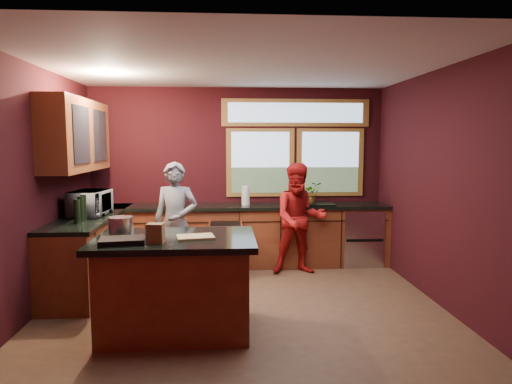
{
  "coord_description": "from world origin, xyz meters",
  "views": [
    {
      "loc": [
        -0.19,
        -5.09,
        1.86
      ],
      "look_at": [
        0.18,
        0.4,
        1.26
      ],
      "focal_mm": 32.0,
      "sensor_mm": 36.0,
      "label": 1
    }
  ],
  "objects": [
    {
      "name": "floor",
      "position": [
        0.0,
        0.0,
        0.0
      ],
      "size": [
        4.5,
        4.5,
        0.0
      ],
      "primitive_type": "plane",
      "color": "brown",
      "rests_on": "ground"
    },
    {
      "name": "room_shell",
      "position": [
        -0.6,
        0.32,
        1.8
      ],
      "size": [
        4.52,
        4.02,
        2.71
      ],
      "color": "black",
      "rests_on": "ground"
    },
    {
      "name": "back_counter",
      "position": [
        0.2,
        1.7,
        0.46
      ],
      "size": [
        4.5,
        0.64,
        0.93
      ],
      "color": "#5C2215",
      "rests_on": "floor"
    },
    {
      "name": "left_counter",
      "position": [
        -1.95,
        0.85,
        0.47
      ],
      "size": [
        0.64,
        2.3,
        0.93
      ],
      "color": "#5C2215",
      "rests_on": "floor"
    },
    {
      "name": "island",
      "position": [
        -0.69,
        -0.69,
        0.48
      ],
      "size": [
        1.55,
        1.05,
        0.95
      ],
      "color": "#5C2215",
      "rests_on": "floor"
    },
    {
      "name": "person_grey",
      "position": [
        -0.85,
        0.86,
        0.81
      ],
      "size": [
        0.65,
        0.49,
        1.61
      ],
      "primitive_type": "imported",
      "rotation": [
        0.0,
        0.0,
        -0.18
      ],
      "color": "slate",
      "rests_on": "floor"
    },
    {
      "name": "person_red",
      "position": [
        0.85,
        1.23,
        0.79
      ],
      "size": [
        0.78,
        0.61,
        1.58
      ],
      "primitive_type": "imported",
      "rotation": [
        0.0,
        0.0,
        0.02
      ],
      "color": "#9D1212",
      "rests_on": "floor"
    },
    {
      "name": "microwave",
      "position": [
        -1.92,
        0.8,
        1.09
      ],
      "size": [
        0.45,
        0.62,
        0.32
      ],
      "primitive_type": "imported",
      "rotation": [
        0.0,
        0.0,
        1.47
      ],
      "color": "#999999",
      "rests_on": "left_counter"
    },
    {
      "name": "potted_plant",
      "position": [
        1.12,
        1.75,
        1.1
      ],
      "size": [
        0.3,
        0.26,
        0.33
      ],
      "primitive_type": "imported",
      "color": "#999999",
      "rests_on": "back_counter"
    },
    {
      "name": "paper_towel",
      "position": [
        0.11,
        1.7,
        1.07
      ],
      "size": [
        0.12,
        0.12,
        0.28
      ],
      "primitive_type": "cylinder",
      "color": "silver",
      "rests_on": "back_counter"
    },
    {
      "name": "cutting_board",
      "position": [
        -0.49,
        -0.74,
        0.95
      ],
      "size": [
        0.39,
        0.31,
        0.02
      ],
      "primitive_type": "cube",
      "rotation": [
        0.0,
        0.0,
        0.17
      ],
      "color": "tan",
      "rests_on": "island"
    },
    {
      "name": "stock_pot",
      "position": [
        -1.24,
        -0.54,
        1.03
      ],
      "size": [
        0.24,
        0.24,
        0.18
      ],
      "primitive_type": "cylinder",
      "color": "silver",
      "rests_on": "island"
    },
    {
      "name": "paper_bag",
      "position": [
        -0.84,
        -0.94,
        1.03
      ],
      "size": [
        0.16,
        0.14,
        0.18
      ],
      "primitive_type": "cube",
      "rotation": [
        0.0,
        0.0,
        -0.11
      ],
      "color": "brown",
      "rests_on": "island"
    },
    {
      "name": "black_tray",
      "position": [
        -1.14,
        -0.94,
        0.97
      ],
      "size": [
        0.43,
        0.33,
        0.05
      ],
      "primitive_type": "cube",
      "rotation": [
        0.0,
        0.0,
        0.13
      ],
      "color": "black",
      "rests_on": "island"
    }
  ]
}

